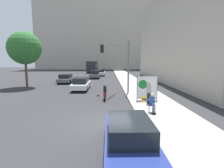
# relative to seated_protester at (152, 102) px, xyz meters

# --- Properties ---
(ground_plane) EXTENTS (160.00, 160.00, 0.00)m
(ground_plane) POSITION_rel_seated_protester_xyz_m (-2.80, -1.46, -0.80)
(ground_plane) COLOR #303033
(sidewalk_curb) EXTENTS (3.63, 90.00, 0.15)m
(sidewalk_curb) POSITION_rel_seated_protester_xyz_m (0.81, 13.54, -0.72)
(sidewalk_curb) COLOR #A8A399
(sidewalk_curb) RESTS_ON ground_plane
(building_backdrop_far) EXTENTS (52.00, 12.00, 33.61)m
(building_backdrop_far) POSITION_rel_seated_protester_xyz_m (-4.80, 63.21, 16.01)
(building_backdrop_far) COLOR #BCB2A3
(building_backdrop_far) RESTS_ON ground_plane
(building_backdrop_right) EXTENTS (10.00, 32.00, 14.62)m
(building_backdrop_right) POSITION_rel_seated_protester_xyz_m (10.38, 17.41, 6.52)
(building_backdrop_right) COLOR #BCB2A3
(building_backdrop_right) RESTS_ON ground_plane
(seated_protester) EXTENTS (0.91, 0.77, 1.21)m
(seated_protester) POSITION_rel_seated_protester_xyz_m (0.00, 0.00, 0.00)
(seated_protester) COLOR #474C56
(seated_protester) RESTS_ON sidewalk_curb
(jogger_on_sidewalk) EXTENTS (0.34, 0.34, 1.71)m
(jogger_on_sidewalk) POSITION_rel_seated_protester_xyz_m (0.32, 2.29, 0.23)
(jogger_on_sidewalk) COLOR black
(jogger_on_sidewalk) RESTS_ON sidewalk_curb
(pedestrian_behind) EXTENTS (0.34, 0.34, 1.69)m
(pedestrian_behind) POSITION_rel_seated_protester_xyz_m (0.84, 4.88, 0.21)
(pedestrian_behind) COLOR black
(pedestrian_behind) RESTS_ON sidewalk_curb
(protest_banner) EXTENTS (1.70, 0.06, 1.97)m
(protest_banner) POSITION_rel_seated_protester_xyz_m (0.43, 3.43, 0.39)
(protest_banner) COLOR slate
(protest_banner) RESTS_ON sidewalk_curb
(traffic_light_pole) EXTENTS (2.95, 2.71, 5.16)m
(traffic_light_pole) POSITION_rel_seated_protester_xyz_m (-1.75, 7.42, 2.86)
(traffic_light_pole) COLOR slate
(traffic_light_pole) RESTS_ON sidewalk_curb
(parked_car_curbside) EXTENTS (1.71, 4.39, 1.37)m
(parked_car_curbside) POSITION_rel_seated_protester_xyz_m (-1.99, -4.64, -0.10)
(parked_car_curbside) COLOR navy
(parked_car_curbside) RESTS_ON ground_plane
(car_on_road_nearest) EXTENTS (1.72, 4.68, 1.43)m
(car_on_road_nearest) POSITION_rel_seated_protester_xyz_m (-5.87, 9.63, -0.08)
(car_on_road_nearest) COLOR white
(car_on_road_nearest) RESTS_ON ground_plane
(car_on_road_midblock) EXTENTS (1.86, 4.27, 1.35)m
(car_on_road_midblock) POSITION_rel_seated_protester_xyz_m (-9.16, 15.97, -0.11)
(car_on_road_midblock) COLOR #565B60
(car_on_road_midblock) RESTS_ON ground_plane
(car_on_road_distant) EXTENTS (1.88, 4.50, 1.50)m
(car_on_road_distant) POSITION_rel_seated_protester_xyz_m (-5.29, 23.01, -0.05)
(car_on_road_distant) COLOR #565B60
(car_on_road_distant) RESTS_ON ground_plane
(car_on_road_far_lane) EXTENTS (1.78, 4.79, 1.50)m
(car_on_road_far_lane) POSITION_rel_seated_protester_xyz_m (-4.37, 28.63, -0.05)
(car_on_road_far_lane) COLOR silver
(car_on_road_far_lane) RESTS_ON ground_plane
(city_bus_on_road) EXTENTS (2.55, 10.32, 3.20)m
(city_bus_on_road) POSITION_rel_seated_protester_xyz_m (-7.29, 40.73, 1.05)
(city_bus_on_road) COLOR #232328
(city_bus_on_road) RESTS_ON ground_plane
(motorcycle_on_road) EXTENTS (0.28, 2.23, 1.26)m
(motorcycle_on_road) POSITION_rel_seated_protester_xyz_m (-3.02, 4.45, -0.26)
(motorcycle_on_road) COLOR maroon
(motorcycle_on_road) RESTS_ON ground_plane
(street_tree_near_curb) EXTENTS (4.09, 4.09, 6.99)m
(street_tree_near_curb) POSITION_rel_seated_protester_xyz_m (-13.18, 11.89, 4.13)
(street_tree_near_curb) COLOR brown
(street_tree_near_curb) RESTS_ON ground_plane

